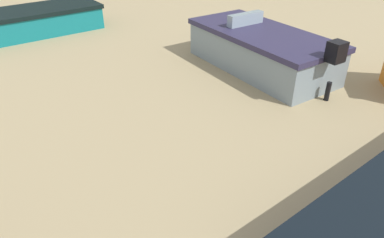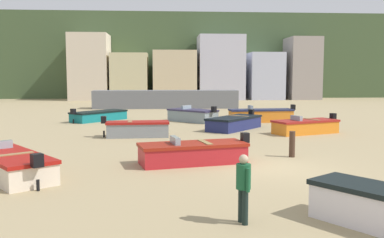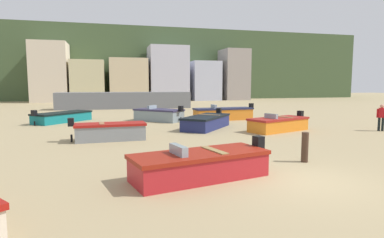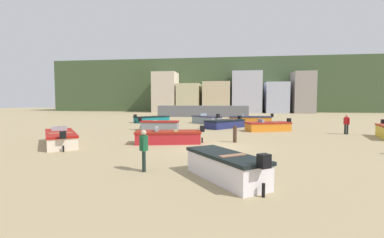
{
  "view_description": "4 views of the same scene",
  "coord_description": "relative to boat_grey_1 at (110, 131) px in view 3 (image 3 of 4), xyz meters",
  "views": [
    {
      "loc": [
        -1.68,
        7.89,
        3.48
      ],
      "look_at": [
        -2.74,
        12.79,
        0.49
      ],
      "focal_mm": 34.02,
      "sensor_mm": 36.0,
      "label": 1
    },
    {
      "loc": [
        -4.13,
        -15.42,
        3.4
      ],
      "look_at": [
        -2.31,
        10.15,
        0.82
      ],
      "focal_mm": 39.96,
      "sensor_mm": 36.0,
      "label": 2
    },
    {
      "loc": [
        -5.54,
        -8.05,
        2.84
      ],
      "look_at": [
        -0.18,
        12.47,
        0.51
      ],
      "focal_mm": 29.92,
      "sensor_mm": 36.0,
      "label": 3
    },
    {
      "loc": [
        1.07,
        -15.99,
        2.75
      ],
      "look_at": [
        -2.3,
        7.43,
        1.14
      ],
      "focal_mm": 25.42,
      "sensor_mm": 36.0,
      "label": 4
    }
  ],
  "objects": [
    {
      "name": "boat_navy_10",
      "position": [
        6.0,
        2.93,
        -0.03
      ],
      "size": [
        4.14,
        4.51,
        1.14
      ],
      "rotation": [
        0.0,
        0.0,
        2.45
      ],
      "color": "navy",
      "rests_on": "ground"
    },
    {
      "name": "headland_hill",
      "position": [
        5.5,
        57.52,
        6.1
      ],
      "size": [
        90.0,
        32.0,
        13.1
      ],
      "primitive_type": "cube",
      "color": "#3E5232",
      "rests_on": "ground"
    },
    {
      "name": "townhouse_centre",
      "position": [
        9.97,
        38.37,
        4.17
      ],
      "size": [
        6.48,
        5.71,
        9.24
      ],
      "primitive_type": "cube",
      "color": "silver",
      "rests_on": "ground"
    },
    {
      "name": "boat_teal_4",
      "position": [
        -3.42,
        8.94,
        -0.07
      ],
      "size": [
        4.19,
        4.46,
        1.07
      ],
      "rotation": [
        0.0,
        0.0,
        5.56
      ],
      "color": "#127075",
      "rests_on": "ground"
    },
    {
      "name": "boat_orange_6",
      "position": [
        9.9,
        0.73,
        -0.03
      ],
      "size": [
        4.29,
        2.85,
        1.13
      ],
      "rotation": [
        0.0,
        0.0,
        1.93
      ],
      "color": "orange",
      "rests_on": "ground"
    },
    {
      "name": "townhouse_right",
      "position": [
        22.09,
        38.18,
        4.06
      ],
      "size": [
        4.41,
        5.31,
        9.01
      ],
      "primitive_type": "cube",
      "color": "gray",
      "rests_on": "ground"
    },
    {
      "name": "boat_orange_8",
      "position": [
        8.74,
        7.23,
        0.04
      ],
      "size": [
        5.03,
        1.72,
        1.28
      ],
      "rotation": [
        0.0,
        0.0,
        1.64
      ],
      "color": "orange",
      "rests_on": "ground"
    },
    {
      "name": "boat_red_5",
      "position": [
        2.58,
        -7.5,
        -0.03
      ],
      "size": [
        4.53,
        2.45,
        1.12
      ],
      "rotation": [
        0.0,
        0.0,
        1.8
      ],
      "color": "#B01F25",
      "rests_on": "ground"
    },
    {
      "name": "boat_grey_3",
      "position": [
        3.68,
        7.82,
        0.03
      ],
      "size": [
        3.86,
        3.82,
        1.24
      ],
      "rotation": [
        0.0,
        0.0,
        0.8
      ],
      "color": "gray",
      "rests_on": "ground"
    },
    {
      "name": "mooring_post_mid_beach",
      "position": [
        6.84,
        -6.49,
        0.1
      ],
      "size": [
        0.25,
        0.25,
        1.1
      ],
      "primitive_type": "cylinder",
      "color": "#422D21",
      "rests_on": "ground"
    },
    {
      "name": "townhouse_far_left",
      "position": [
        -8.81,
        38.42,
        4.22
      ],
      "size": [
        5.38,
        5.8,
        9.34
      ],
      "primitive_type": "cube",
      "color": "beige",
      "rests_on": "ground"
    },
    {
      "name": "townhouse_centre_left",
      "position": [
        3.25,
        38.21,
        3.06
      ],
      "size": [
        6.14,
        5.38,
        7.01
      ],
      "primitive_type": "cube",
      "color": "#CDB78F",
      "rests_on": "ground"
    },
    {
      "name": "ground_plane",
      "position": [
        5.5,
        -8.48,
        -0.45
      ],
      "size": [
        160.0,
        160.0,
        0.0
      ],
      "primitive_type": "plane",
      "color": "tan"
    },
    {
      "name": "harbor_pier",
      "position": [
        1.82,
        21.52,
        0.5
      ],
      "size": [
        15.21,
        2.4,
        1.89
      ],
      "primitive_type": "cube",
      "color": "slate",
      "rests_on": "ground"
    },
    {
      "name": "boat_grey_1",
      "position": [
        0.0,
        0.0,
        0.0
      ],
      "size": [
        3.78,
        1.46,
        1.19
      ],
      "rotation": [
        0.0,
        0.0,
        4.76
      ],
      "color": "gray",
      "rests_on": "ground"
    },
    {
      "name": "townhouse_centre_right",
      "position": [
        16.52,
        38.89,
        2.94
      ],
      "size": [
        4.86,
        6.74,
        6.78
      ],
      "primitive_type": "cube",
      "color": "#B4B9CF",
      "rests_on": "ground"
    },
    {
      "name": "townhouse_left",
      "position": [
        -3.19,
        38.75,
        2.86
      ],
      "size": [
        5.19,
        6.46,
        6.62
      ],
      "primitive_type": "cube",
      "color": "#C8BD8E",
      "rests_on": "ground"
    },
    {
      "name": "beach_walker_distant",
      "position": [
        15.91,
        -0.83,
        0.51
      ],
      "size": [
        0.47,
        0.49,
        1.62
      ],
      "rotation": [
        0.0,
        0.0,
        5.28
      ],
      "color": "black",
      "rests_on": "ground"
    }
  ]
}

